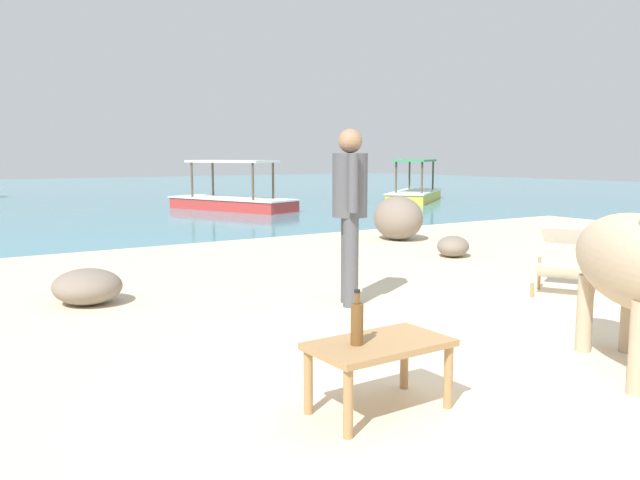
{
  "coord_description": "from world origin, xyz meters",
  "views": [
    {
      "loc": [
        -3.42,
        -2.51,
        1.42
      ],
      "look_at": [
        0.12,
        3.0,
        0.55
      ],
      "focal_mm": 35.79,
      "sensor_mm": 36.0,
      "label": 1
    }
  ],
  "objects": [
    {
      "name": "sand_beach",
      "position": [
        0.0,
        0.0,
        0.02
      ],
      "size": [
        18.0,
        14.0,
        0.04
      ],
      "primitive_type": "cube",
      "color": "beige",
      "rests_on": "ground"
    },
    {
      "name": "deck_chair_near",
      "position": [
        2.09,
        1.47,
        0.42
      ],
      "size": [
        0.93,
        0.84,
        0.68
      ],
      "rotation": [
        0.0,
        0.0,
        3.67
      ],
      "color": "#A37A4C",
      "rests_on": "sand_beach"
    },
    {
      "name": "person_standing",
      "position": [
        -0.04,
        2.24,
        0.99
      ],
      "size": [
        0.32,
        0.46,
        1.62
      ],
      "rotation": [
        0.0,
        0.0,
        2.66
      ],
      "color": "#4C4C51",
      "rests_on": "sand_beach"
    },
    {
      "name": "bottle",
      "position": [
        -1.5,
        0.12,
        0.55
      ],
      "size": [
        0.07,
        0.07,
        0.3
      ],
      "color": "brown",
      "rests_on": "low_bench_table"
    },
    {
      "name": "water_surface",
      "position": [
        0.0,
        22.0,
        0.0
      ],
      "size": [
        60.0,
        36.0,
        0.03
      ],
      "primitive_type": "cube",
      "color": "teal",
      "rests_on": "ground"
    },
    {
      "name": "boat_yellow",
      "position": [
        9.84,
        12.6,
        0.29
      ],
      "size": [
        3.59,
        3.2,
        1.29
      ],
      "rotation": [
        0.0,
        0.0,
        0.68
      ],
      "color": "gold",
      "rests_on": "water_surface"
    },
    {
      "name": "shore_rock_medium",
      "position": [
        2.81,
        3.79,
        0.18
      ],
      "size": [
        0.7,
        0.7,
        0.29
      ],
      "primitive_type": "ellipsoid",
      "rotation": [
        0.0,
        0.0,
        0.75
      ],
      "color": "gray",
      "rests_on": "sand_beach"
    },
    {
      "name": "shore_rock_small",
      "position": [
        -2.09,
        3.58,
        0.21
      ],
      "size": [
        0.81,
        0.84,
        0.33
      ],
      "primitive_type": "ellipsoid",
      "rotation": [
        0.0,
        0.0,
        1.93
      ],
      "color": "gray",
      "rests_on": "sand_beach"
    },
    {
      "name": "low_bench_table",
      "position": [
        -1.36,
        0.11,
        0.37
      ],
      "size": [
        0.77,
        0.45,
        0.39
      ],
      "rotation": [
        0.0,
        0.0,
        0.02
      ],
      "color": "#A37A4C",
      "rests_on": "sand_beach"
    },
    {
      "name": "boat_red",
      "position": [
        3.66,
        12.73,
        0.29
      ],
      "size": [
        2.41,
        3.84,
        1.29
      ],
      "rotation": [
        0.0,
        0.0,
        5.09
      ],
      "color": "#C63833",
      "rests_on": "water_surface"
    },
    {
      "name": "shore_rock_large",
      "position": [
        3.32,
        5.58,
        0.4
      ],
      "size": [
        1.01,
        1.14,
        0.72
      ],
      "primitive_type": "ellipsoid",
      "rotation": [
        0.0,
        0.0,
        1.3
      ],
      "color": "gray",
      "rests_on": "sand_beach"
    }
  ]
}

